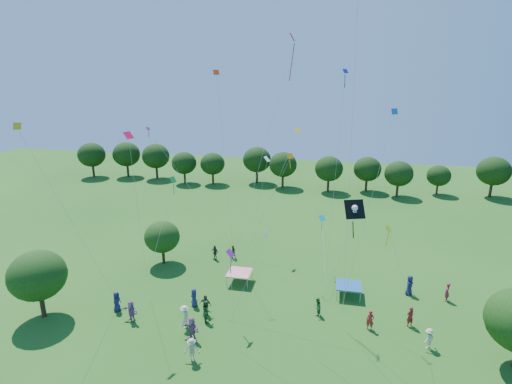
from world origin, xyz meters
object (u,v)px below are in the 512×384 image
object	(u,v)px
tent_red_stripe	(239,273)
tent_blue	(349,285)
near_tree_north	(162,237)
red_high_kite	(281,86)
pirate_kite	(354,211)
near_tree_west	(37,275)

from	to	relation	value
tent_red_stripe	tent_blue	size ratio (longest dim) A/B	1.00
near_tree_north	tent_red_stripe	size ratio (longest dim) A/B	2.10
near_tree_north	red_high_kite	xyz separation A→B (m)	(12.46, -2.30, 15.17)
pirate_kite	red_high_kite	xyz separation A→B (m)	(-6.02, 9.55, 7.09)
near_tree_west	pirate_kite	xyz separation A→B (m)	(24.01, -0.79, 7.34)
near_tree_north	tent_blue	bearing A→B (deg)	-8.15
red_high_kite	tent_red_stripe	bearing A→B (deg)	-178.87
pirate_kite	near_tree_west	bearing A→B (deg)	178.11
tent_red_stripe	tent_blue	xyz separation A→B (m)	(10.10, -0.33, 0.00)
pirate_kite	red_high_kite	world-z (taller)	red_high_kite
near_tree_north	pirate_kite	xyz separation A→B (m)	(18.48, -11.86, 8.08)
tent_red_stripe	tent_blue	world-z (taller)	same
near_tree_west	near_tree_north	distance (m)	12.39
red_high_kite	near_tree_north	bearing A→B (deg)	169.53
near_tree_north	pirate_kite	world-z (taller)	pirate_kite
near_tree_north	tent_blue	xyz separation A→B (m)	(18.93, -2.71, -1.95)
tent_red_stripe	tent_blue	bearing A→B (deg)	-1.89
near_tree_west	red_high_kite	world-z (taller)	red_high_kite
near_tree_west	red_high_kite	size ratio (longest dim) A/B	0.27
near_tree_west	near_tree_north	world-z (taller)	near_tree_west
near_tree_north	red_high_kite	bearing A→B (deg)	-10.47
tent_red_stripe	red_high_kite	size ratio (longest dim) A/B	0.10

